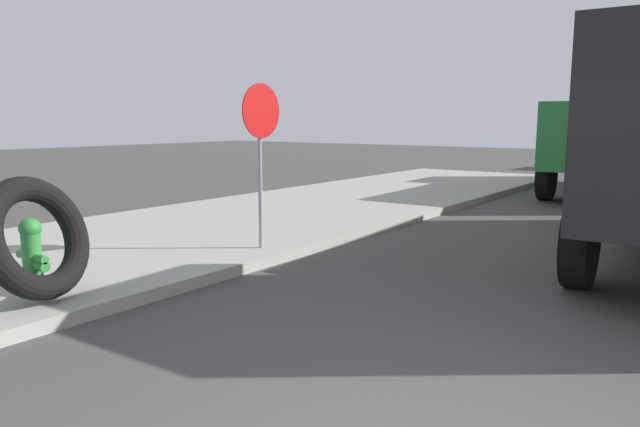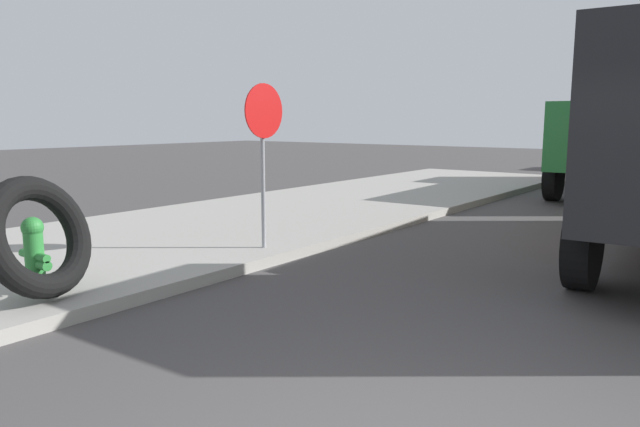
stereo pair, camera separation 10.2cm
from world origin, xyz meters
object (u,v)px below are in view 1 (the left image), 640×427
(stop_sign, at_px, (261,135))
(fire_hydrant, at_px, (32,254))
(loose_tire, at_px, (36,238))
(dump_truck_green, at_px, (620,134))

(stop_sign, bearing_deg, fire_hydrant, 172.39)
(stop_sign, bearing_deg, loose_tire, 177.02)
(fire_hydrant, height_order, dump_truck_green, dump_truck_green)
(fire_hydrant, height_order, stop_sign, stop_sign)
(loose_tire, height_order, stop_sign, stop_sign)
(fire_hydrant, xyz_separation_m, stop_sign, (3.14, -0.42, 1.18))
(fire_hydrant, bearing_deg, stop_sign, -7.61)
(fire_hydrant, xyz_separation_m, loose_tire, (-0.08, -0.25, 0.21))
(fire_hydrant, distance_m, loose_tire, 0.34)
(loose_tire, distance_m, stop_sign, 3.37)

